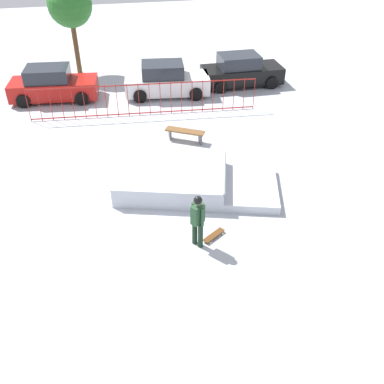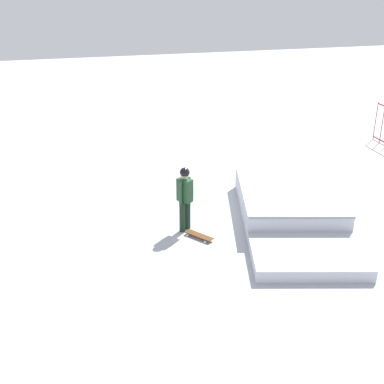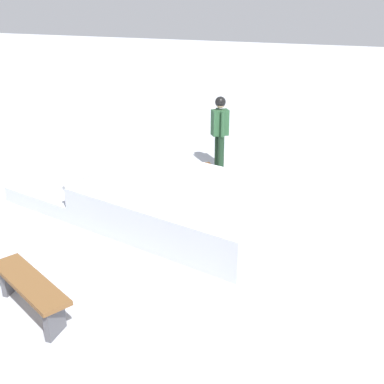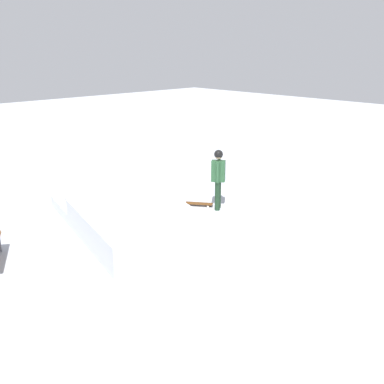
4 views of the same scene
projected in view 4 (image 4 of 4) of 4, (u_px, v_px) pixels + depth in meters
ground_plane at (164, 236)px, 12.14m from camera, size 60.00×60.00×0.00m
skate_ramp at (132, 221)px, 12.29m from camera, size 5.90×3.95×0.74m
skater at (218, 175)px, 13.88m from camera, size 0.44×0.40×1.73m
skateboard at (199, 204)px, 14.38m from camera, size 0.77×0.63×0.09m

